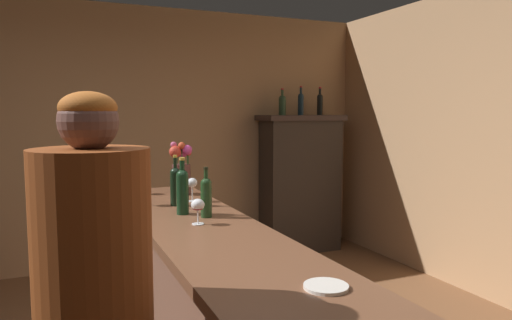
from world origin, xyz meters
The scene contains 14 objects.
wall_back centered at (0.00, 3.00, 1.34)m, with size 5.96×0.12×2.68m, color tan.
display_cabinet centered at (2.17, 2.69, 0.82)m, with size 0.95×0.45×1.56m.
wine_bottle_pinot centered at (0.26, 0.81, 1.15)m, with size 0.07×0.07×0.32m.
wine_bottle_riesling centered at (0.23, 0.54, 1.16)m, with size 0.07×0.07×0.33m.
wine_bottle_syrah centered at (0.33, 0.41, 1.14)m, with size 0.06×0.06×0.28m.
wine_glass_front centered at (0.07, 0.89, 1.13)m, with size 0.08×0.08×0.16m.
wine_glass_mid centered at (0.24, 0.27, 1.11)m, with size 0.07×0.07×0.13m.
wine_glass_rear centered at (0.11, 1.33, 1.13)m, with size 0.08×0.08×0.15m.
wine_glass_spare centered at (0.39, 0.90, 1.13)m, with size 0.07×0.07×0.15m.
flower_arrangement centered at (0.39, 1.20, 1.19)m, with size 0.16×0.13×0.37m.
cheese_plate centered at (0.37, -0.77, 1.02)m, with size 0.15×0.15×0.01m, color white.
display_bottle_left centered at (1.93, 2.69, 1.69)m, with size 0.08×0.08×0.30m.
display_bottle_midleft centered at (2.16, 2.69, 1.70)m, with size 0.06×0.06×0.33m.
display_bottle_center centered at (2.41, 2.69, 1.70)m, with size 0.07×0.07×0.32m.
Camera 1 is at (-0.44, -2.08, 1.59)m, focal length 33.43 mm.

